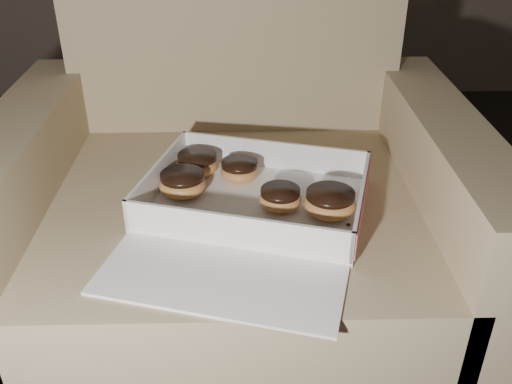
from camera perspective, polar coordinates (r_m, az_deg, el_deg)
name	(u,v)px	position (r m, az deg, el deg)	size (l,w,h in m)	color
armchair	(235,229)	(1.16, -2.09, -3.70)	(0.88, 0.75, 0.92)	tan
bakery_box	(252,211)	(0.97, -0.39, -1.93)	(0.47, 0.51, 0.06)	white
donut_a	(330,203)	(0.96, 7.40, -1.05)	(0.09, 0.09, 0.04)	#D9914B
donut_b	(280,198)	(0.97, 2.44, -0.59)	(0.07, 0.07, 0.04)	#D9914B
donut_c	(183,183)	(1.02, -7.35, 0.89)	(0.08, 0.08, 0.04)	#D9914B
donut_d	(198,163)	(1.09, -5.86, 2.90)	(0.08, 0.08, 0.04)	#D9914B
donut_e	(240,170)	(1.06, -1.64, 2.24)	(0.07, 0.07, 0.04)	#D9914B
crumb_a	(151,215)	(0.98, -10.44, -2.29)	(0.01, 0.01, 0.00)	black
crumb_b	(256,233)	(0.92, 0.00, -4.10)	(0.01, 0.01, 0.00)	black
crumb_c	(256,234)	(0.91, 0.02, -4.22)	(0.01, 0.01, 0.00)	black
crumb_d	(305,247)	(0.89, 4.96, -5.51)	(0.01, 0.01, 0.00)	black
crumb_e	(348,225)	(0.95, 9.23, -3.25)	(0.01, 0.01, 0.00)	black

